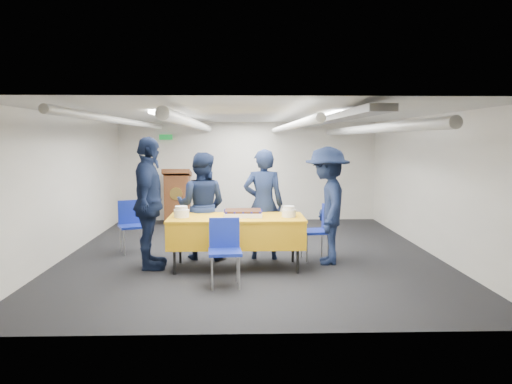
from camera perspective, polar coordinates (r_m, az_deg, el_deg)
ground at (r=8.42m, az=-0.60°, el=-6.98°), size 7.00×7.00×0.00m
room_shell at (r=8.61m, az=-0.04°, el=5.47°), size 6.00×7.00×2.30m
serving_table at (r=7.35m, az=-2.25°, el=-4.44°), size 1.98×0.91×0.77m
sheet_cake at (r=7.34m, az=-1.49°, el=-2.42°), size 0.56×0.44×0.10m
plate_stack_left at (r=7.31m, az=-8.52°, el=-2.29°), size 0.22×0.22×0.16m
plate_stack_right at (r=7.29m, az=3.77°, el=-2.28°), size 0.21×0.21×0.16m
podium at (r=11.41m, az=-8.97°, el=-0.50°), size 0.62×0.53×1.25m
chair_near at (r=6.54m, az=-3.60°, el=-6.02°), size 0.45×0.45×0.87m
chair_right at (r=7.95m, az=7.33°, el=-3.90°), size 0.47×0.47×0.87m
chair_left at (r=8.67m, az=-14.05°, el=-3.20°), size 0.55×0.55×0.87m
sailor_a at (r=7.90m, az=0.86°, el=-1.41°), size 0.66×0.46×1.75m
sailor_b at (r=7.96m, az=-6.26°, el=-1.57°), size 0.93×0.79×1.69m
sailor_c at (r=7.45m, az=-12.14°, el=-1.26°), size 0.55×1.16×1.94m
sailor_d at (r=7.67m, az=8.12°, el=-1.53°), size 0.77×1.21×1.79m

